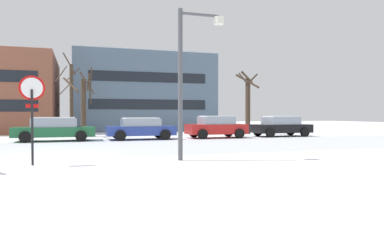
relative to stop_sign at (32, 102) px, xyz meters
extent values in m
plane|color=white|center=(0.56, 2.29, -1.93)|extent=(120.00, 120.00, 0.00)
cube|color=silver|center=(0.56, 5.48, -1.93)|extent=(80.00, 8.39, 0.00)
cylinder|color=black|center=(0.00, 0.00, -0.77)|extent=(0.07, 0.15, 2.33)
cylinder|color=red|center=(0.00, 0.00, 0.44)|extent=(0.74, 0.18, 0.76)
cylinder|color=white|center=(0.00, -0.01, 0.44)|extent=(0.61, 0.15, 0.62)
cube|color=red|center=(0.00, 0.00, -0.11)|extent=(0.36, 0.10, 0.12)
cylinder|color=white|center=(0.00, 0.01, 0.49)|extent=(0.41, 0.11, 0.42)
cylinder|color=#4C4F54|center=(4.66, -0.14, 0.65)|extent=(0.16, 0.16, 5.16)
cylinder|color=#4C4F54|center=(5.37, -0.14, 3.07)|extent=(1.41, 0.10, 0.10)
cylinder|color=silver|center=(6.07, -0.14, 2.92)|extent=(0.36, 0.36, 0.25)
cube|color=#1E6038|center=(0.02, 10.64, -1.38)|extent=(4.54, 1.89, 0.56)
cube|color=#8C99A8|center=(0.02, 10.64, -0.85)|extent=(2.50, 1.73, 0.52)
cube|color=white|center=(0.02, 10.64, -0.56)|extent=(2.28, 1.60, 0.06)
cylinder|color=black|center=(1.49, 11.60, -1.61)|extent=(0.64, 0.22, 0.64)
cylinder|color=black|center=(1.50, 9.70, -1.61)|extent=(0.64, 0.22, 0.64)
cylinder|color=black|center=(-1.46, 11.58, -1.61)|extent=(0.64, 0.22, 0.64)
cylinder|color=black|center=(-1.44, 9.68, -1.61)|extent=(0.64, 0.22, 0.64)
cube|color=#283D93|center=(5.07, 10.50, -1.38)|extent=(4.20, 1.90, 0.57)
cube|color=#8C99A8|center=(5.07, 10.50, -0.86)|extent=(2.31, 1.73, 0.47)
cube|color=white|center=(5.07, 10.50, -0.60)|extent=(2.10, 1.60, 0.06)
cylinder|color=black|center=(6.42, 11.46, -1.61)|extent=(0.64, 0.22, 0.64)
cylinder|color=black|center=(6.43, 9.56, -1.61)|extent=(0.64, 0.22, 0.64)
cylinder|color=black|center=(3.70, 11.44, -1.61)|extent=(0.64, 0.22, 0.64)
cylinder|color=black|center=(3.71, 9.54, -1.61)|extent=(0.64, 0.22, 0.64)
cube|color=red|center=(10.11, 10.45, -1.34)|extent=(3.94, 1.78, 0.64)
cube|color=#8C99A8|center=(10.11, 10.45, -0.77)|extent=(2.17, 1.62, 0.50)
cube|color=white|center=(10.11, 10.45, -0.49)|extent=(1.97, 1.50, 0.06)
cylinder|color=black|center=(11.38, 11.36, -1.61)|extent=(0.64, 0.22, 0.64)
cylinder|color=black|center=(11.39, 9.57, -1.61)|extent=(0.64, 0.22, 0.64)
cylinder|color=black|center=(8.83, 11.34, -1.61)|extent=(0.64, 0.22, 0.64)
cylinder|color=black|center=(8.84, 9.55, -1.61)|extent=(0.64, 0.22, 0.64)
cube|color=black|center=(15.15, 10.70, -1.37)|extent=(4.22, 1.78, 0.58)
cube|color=#8C99A8|center=(15.15, 10.70, -0.81)|extent=(2.33, 1.62, 0.53)
cube|color=white|center=(15.15, 10.70, -0.52)|extent=(2.12, 1.50, 0.06)
cylinder|color=black|center=(16.51, 11.60, -1.61)|extent=(0.64, 0.22, 0.64)
cylinder|color=black|center=(16.53, 9.81, -1.61)|extent=(0.64, 0.22, 0.64)
cylinder|color=black|center=(13.78, 11.58, -1.61)|extent=(0.64, 0.22, 0.64)
cylinder|color=black|center=(13.79, 9.79, -1.61)|extent=(0.64, 0.22, 0.64)
cylinder|color=#423326|center=(1.71, 14.14, 0.08)|extent=(0.35, 0.35, 4.02)
cylinder|color=#423326|center=(2.04, 14.18, 1.87)|extent=(0.21, 0.78, 1.22)
cylinder|color=#423326|center=(0.88, 13.67, 1.63)|extent=(1.07, 1.78, 1.13)
cylinder|color=#423326|center=(2.21, 14.17, 2.13)|extent=(0.15, 1.09, 1.55)
cylinder|color=#423326|center=(1.94, 13.67, 1.77)|extent=(1.06, 0.60, 1.50)
cylinder|color=#423326|center=(2.14, 14.09, 1.11)|extent=(0.20, 0.97, 1.50)
cylinder|color=#423326|center=(14.32, 14.30, 0.29)|extent=(0.40, 0.40, 4.44)
cylinder|color=#423326|center=(13.91, 13.51, 2.21)|extent=(1.71, 1.00, 1.17)
cylinder|color=#423326|center=(14.83, 14.40, 2.53)|extent=(0.35, 1.10, 0.70)
cylinder|color=#423326|center=(14.06, 13.96, 2.58)|extent=(0.88, 0.74, 1.04)
cylinder|color=#423326|center=(13.84, 14.18, 2.51)|extent=(0.39, 1.10, 0.95)
cylinder|color=#423326|center=(0.90, 15.09, 0.63)|extent=(0.24, 0.24, 5.12)
cylinder|color=#423326|center=(0.77, 14.69, 3.18)|extent=(0.91, 0.35, 1.54)
cylinder|color=#423326|center=(1.02, 15.54, 2.53)|extent=(0.95, 0.32, 0.96)
cylinder|color=#423326|center=(0.22, 15.44, 2.53)|extent=(0.78, 1.44, 1.32)
cylinder|color=#423326|center=(0.56, 15.58, 1.59)|extent=(1.04, 0.75, 1.20)
cube|color=slate|center=(7.51, 25.73, 1.76)|extent=(13.29, 10.86, 7.39)
cube|color=white|center=(7.51, 25.73, 5.50)|extent=(13.03, 10.64, 0.10)
cube|color=black|center=(7.51, 20.28, 0.53)|extent=(10.63, 0.04, 0.90)
cube|color=black|center=(7.51, 20.28, 2.99)|extent=(10.63, 0.04, 0.90)
camera|label=1|loc=(1.34, -12.02, -0.37)|focal=33.90mm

